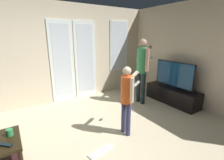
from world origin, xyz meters
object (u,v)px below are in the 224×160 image
at_px(flat_screen_tv, 174,75).
at_px(loose_keyboard, 101,151).
at_px(person_adult, 142,66).
at_px(cup_near_edge, 10,132).
at_px(tv_remote_black, 5,145).
at_px(tv_stand, 172,95).
at_px(person_child, 127,95).

relative_size(flat_screen_tv, loose_keyboard, 2.43).
distance_m(person_adult, cup_near_edge, 3.13).
xyz_separation_m(flat_screen_tv, tv_remote_black, (-3.77, -0.39, -0.31)).
distance_m(tv_stand, loose_keyboard, 2.65).
bearing_deg(person_child, cup_near_edge, 171.14).
bearing_deg(cup_near_edge, tv_stand, 2.69).
bearing_deg(person_child, tv_stand, 13.27).
distance_m(person_adult, tv_remote_black, 3.24).
bearing_deg(flat_screen_tv, tv_stand, -65.13).
relative_size(person_adult, cup_near_edge, 17.47).
distance_m(person_child, cup_near_edge, 1.83).
height_order(tv_stand, person_adult, person_adult).
bearing_deg(person_adult, person_child, -142.73).
bearing_deg(cup_near_edge, flat_screen_tv, 2.75).
relative_size(person_adult, person_child, 1.33).
bearing_deg(loose_keyboard, flat_screen_tv, 14.14).
bearing_deg(tv_remote_black, cup_near_edge, 119.28).
height_order(person_adult, tv_remote_black, person_adult).
height_order(flat_screen_tv, person_adult, person_adult).
xyz_separation_m(person_adult, cup_near_edge, (-3.02, -0.66, -0.51)).
distance_m(person_child, loose_keyboard, 1.01).
bearing_deg(person_child, person_adult, 37.27).
bearing_deg(tv_stand, cup_near_edge, -177.31).
xyz_separation_m(flat_screen_tv, loose_keyboard, (-2.56, -0.65, -0.77)).
xyz_separation_m(tv_stand, flat_screen_tv, (-0.00, 0.00, 0.57)).
height_order(person_child, tv_remote_black, person_child).
height_order(person_child, loose_keyboard, person_child).
distance_m(tv_stand, person_adult, 1.17).
relative_size(flat_screen_tv, person_adult, 0.66).
bearing_deg(person_adult, flat_screen_tv, -34.60).
bearing_deg(tv_stand, flat_screen_tv, 114.87).
relative_size(person_adult, tv_remote_black, 9.94).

